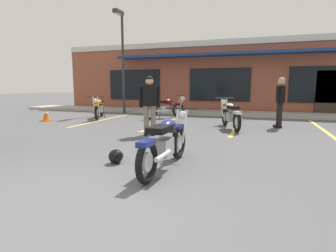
{
  "coord_description": "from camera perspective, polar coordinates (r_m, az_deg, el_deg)",
  "views": [
    {
      "loc": [
        2.07,
        -2.27,
        1.4
      ],
      "look_at": [
        0.24,
        3.07,
        0.55
      ],
      "focal_mm": 28.69,
      "sensor_mm": 36.0,
      "label": 1
    }
  ],
  "objects": [
    {
      "name": "person_in_shorts_foreground",
      "position": [
        7.6,
        -3.92,
        5.16
      ],
      "size": [
        0.6,
        0.35,
        1.68
      ],
      "color": "black",
      "rests_on": "ground_plane"
    },
    {
      "name": "motorcycle_red_sportbike",
      "position": [
        11.91,
        -14.42,
        3.78
      ],
      "size": [
        1.17,
        1.96,
        0.98
      ],
      "color": "black",
      "rests_on": "ground_plane"
    },
    {
      "name": "brick_storefront_building",
      "position": [
        17.41,
        12.29,
        9.95
      ],
      "size": [
        18.43,
        6.81,
        3.75
      ],
      "color": "brown",
      "rests_on": "ground_plane"
    },
    {
      "name": "parking_lot_lamp_post",
      "position": [
        13.9,
        -9.82,
        15.9
      ],
      "size": [
        0.24,
        0.76,
        4.94
      ],
      "color": "#2D2D33",
      "rests_on": "ground_plane"
    },
    {
      "name": "motorcycle_black_cruiser",
      "position": [
        11.56,
        -0.52,
        3.92
      ],
      "size": [
        1.44,
        1.81,
        0.98
      ],
      "color": "black",
      "rests_on": "ground_plane"
    },
    {
      "name": "motorcycle_foreground_classic",
      "position": [
        4.51,
        -0.48,
        -3.43
      ],
      "size": [
        0.66,
        2.11,
        0.98
      ],
      "color": "black",
      "rests_on": "ground_plane"
    },
    {
      "name": "traffic_cone",
      "position": [
        11.79,
        -24.52,
        2.24
      ],
      "size": [
        0.34,
        0.34,
        0.53
      ],
      "color": "orange",
      "rests_on": "ground_plane"
    },
    {
      "name": "sidewalk_kerb",
      "position": [
        13.55,
        10.06,
        2.81
      ],
      "size": [
        22.0,
        1.8,
        0.14
      ],
      "primitive_type": "cube",
      "color": "#A8A59E",
      "rests_on": "ground_plane"
    },
    {
      "name": "person_by_back_row",
      "position": [
        9.7,
        22.74,
        5.25
      ],
      "size": [
        0.31,
        0.61,
        1.68
      ],
      "color": "black",
      "rests_on": "ground_plane"
    },
    {
      "name": "motorcycle_silver_naked",
      "position": [
        9.0,
        13.15,
        2.36
      ],
      "size": [
        1.06,
        2.01,
        0.98
      ],
      "color": "black",
      "rests_on": "ground_plane"
    },
    {
      "name": "helmet_on_pavement",
      "position": [
        4.99,
        -11.05,
        -6.36
      ],
      "size": [
        0.26,
        0.26,
        0.26
      ],
      "color": "black",
      "rests_on": "ground_plane"
    },
    {
      "name": "painted_stall_lines",
      "position": [
        10.04,
        6.84,
        0.51
      ],
      "size": [
        8.17,
        4.8,
        0.01
      ],
      "color": "#DBCC4C",
      "rests_on": "ground_plane"
    },
    {
      "name": "ground_plane",
      "position": [
        6.37,
        -0.53,
        -4.13
      ],
      "size": [
        80.0,
        80.0,
        0.0
      ],
      "primitive_type": "plane",
      "color": "#515154"
    }
  ]
}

